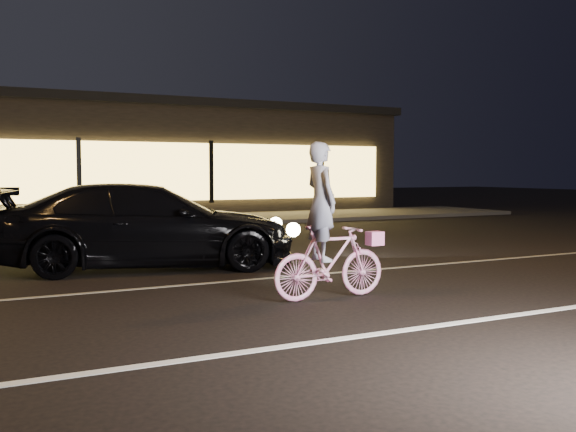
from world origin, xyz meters
TOP-DOWN VIEW (x-y plane):
  - ground at (0.00, 0.00)m, footprint 90.00×90.00m
  - lane_stripe_near at (0.00, -1.50)m, footprint 60.00×0.12m
  - lane_stripe_far at (0.00, 2.00)m, footprint 60.00×0.10m
  - sidewalk at (0.00, 13.00)m, footprint 30.00×4.00m
  - storefront at (0.00, 18.97)m, footprint 25.40×8.42m
  - cyclist at (0.80, 0.25)m, footprint 1.57×0.54m
  - sedan at (-0.57, 3.85)m, footprint 5.19×3.00m

SIDE VIEW (x-z plane):
  - ground at x=0.00m, z-range 0.00..0.00m
  - lane_stripe_near at x=0.00m, z-range 0.00..0.01m
  - lane_stripe_far at x=0.00m, z-range 0.00..0.01m
  - sidewalk at x=0.00m, z-range 0.00..0.12m
  - cyclist at x=0.80m, z-range -0.29..1.70m
  - sedan at x=-0.57m, z-range 0.00..1.42m
  - storefront at x=0.00m, z-range 0.05..4.25m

